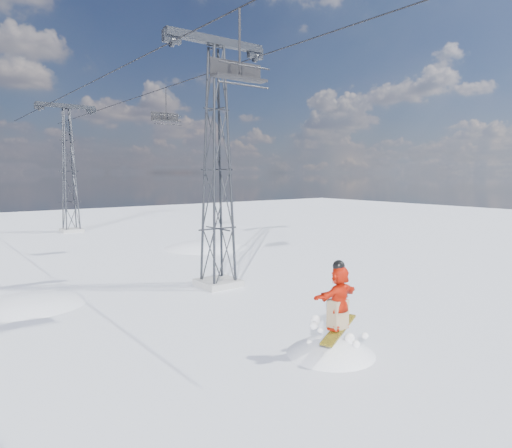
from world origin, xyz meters
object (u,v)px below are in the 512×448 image
(lift_chair_near, at_px, (239,72))
(lift_tower_far, at_px, (69,172))
(snowboarder_jump, at_px, (330,405))
(lift_tower_near, at_px, (217,170))

(lift_chair_near, bearing_deg, lift_tower_far, 85.80)
(lift_chair_near, bearing_deg, snowboarder_jump, -83.05)
(lift_tower_near, bearing_deg, snowboarder_jump, -100.77)
(lift_tower_near, xyz_separation_m, lift_tower_far, (0.00, 25.00, 0.00))
(lift_tower_near, distance_m, lift_tower_far, 25.00)
(lift_tower_far, xyz_separation_m, snowboarder_jump, (-1.71, -33.97, -7.08))
(lift_tower_far, height_order, lift_chair_near, lift_tower_far)
(lift_tower_near, relative_size, lift_tower_far, 1.00)
(lift_tower_far, height_order, snowboarder_jump, lift_tower_far)
(snowboarder_jump, bearing_deg, lift_chair_near, 96.95)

